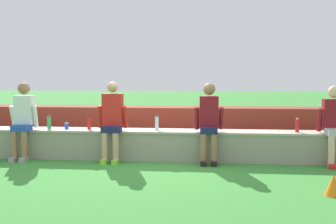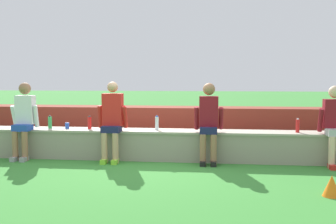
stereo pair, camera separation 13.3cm
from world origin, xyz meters
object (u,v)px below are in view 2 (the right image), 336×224
water_bottle_near_left (90,123)px  plastic_cup_right_end (67,126)px  person_far_left (24,117)px  person_center (209,120)px  water_bottle_mid_right (298,126)px  person_left_of_center (112,119)px  water_bottle_center_gap (157,123)px  water_bottle_mid_left (50,122)px  sports_cone (332,186)px  person_right_of_center (335,122)px

water_bottle_near_left → plastic_cup_right_end: size_ratio=2.25×
person_far_left → person_center: bearing=-0.0°
person_far_left → water_bottle_mid_right: 5.10m
person_center → person_left_of_center: bearing=-178.9°
person_left_of_center → water_bottle_center_gap: size_ratio=5.40×
water_bottle_mid_right → water_bottle_mid_left: water_bottle_mid_right is taller
person_left_of_center → water_bottle_center_gap: 0.86m
person_far_left → sports_cone: (5.13, -1.88, -0.66)m
water_bottle_mid_right → water_bottle_near_left: 3.90m
person_far_left → person_left_of_center: 1.73m
water_bottle_center_gap → water_bottle_mid_right: (2.58, -0.05, -0.01)m
person_center → water_bottle_mid_left: size_ratio=5.80×
plastic_cup_right_end → water_bottle_center_gap: bearing=-0.1°
person_right_of_center → water_bottle_mid_left: size_ratio=5.63×
water_bottle_center_gap → person_center: bearing=-15.8°
water_bottle_mid_left → water_bottle_near_left: size_ratio=0.99×
water_bottle_near_left → plastic_cup_right_end: water_bottle_near_left is taller
person_far_left → person_center: size_ratio=1.00×
person_center → person_right_of_center: 2.19m
water_bottle_near_left → person_far_left: bearing=-167.6°
person_far_left → water_bottle_center_gap: size_ratio=5.33×
person_left_of_center → water_bottle_mid_left: 1.37m
person_left_of_center → person_center: (1.77, 0.03, -0.00)m
plastic_cup_right_end → person_center: bearing=-5.8°
water_bottle_mid_right → water_bottle_mid_left: bearing=179.3°
person_right_of_center → water_bottle_near_left: (-4.49, 0.25, -0.09)m
person_left_of_center → water_bottle_center_gap: person_left_of_center is taller
person_center → plastic_cup_right_end: bearing=174.2°
person_far_left → water_bottle_center_gap: person_far_left is taller
water_bottle_center_gap → water_bottle_mid_left: bearing=179.9°
person_right_of_center → water_bottle_near_left: size_ratio=5.59×
person_center → person_right_of_center: person_center is taller
person_left_of_center → sports_cone: person_left_of_center is taller
water_bottle_mid_right → plastic_cup_right_end: water_bottle_mid_right is taller
water_bottle_mid_left → water_bottle_mid_right: bearing=-0.7°
person_left_of_center → person_right_of_center: bearing=0.7°
water_bottle_near_left → person_center: bearing=-6.6°
person_far_left → water_bottle_mid_left: (0.40, 0.28, -0.12)m
person_far_left → water_bottle_mid_left: 0.50m
person_left_of_center → person_center: size_ratio=1.02×
water_bottle_center_gap → plastic_cup_right_end: 1.77m
person_right_of_center → water_bottle_center_gap: (-3.18, 0.26, -0.08)m
person_center → water_bottle_mid_right: 1.62m
person_left_of_center → person_right_of_center: size_ratio=1.05×
sports_cone → person_far_left: bearing=159.9°
water_bottle_near_left → sports_cone: (3.93, -2.14, -0.54)m
person_center → person_right_of_center: size_ratio=1.03×
person_right_of_center → person_center: bearing=-179.6°
person_right_of_center → sports_cone: person_right_of_center is taller
water_bottle_mid_right → person_right_of_center: bearing=-19.7°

